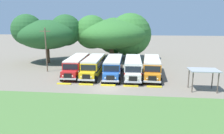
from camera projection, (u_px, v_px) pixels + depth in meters
The scene contains 16 objects.
ground_plane at pixel (107, 88), 28.48m from camera, with size 220.00×220.00×0.00m, color slate.
foreground_grass_strip at pixel (95, 115), 20.19m from camera, with size 80.00×11.69×0.01m, color #4C7538.
parked_bus_slot_0 at pixel (77, 64), 35.93m from camera, with size 3.00×10.88×2.82m.
parked_bus_slot_1 at pixel (94, 65), 35.35m from camera, with size 2.74×10.85×2.82m.
parked_bus_slot_2 at pixel (114, 66), 34.80m from camera, with size 2.93×10.87×2.82m.
parked_bus_slot_3 at pixel (133, 66), 34.34m from camera, with size 2.84×10.86×2.82m.
parked_bus_slot_4 at pixel (152, 66), 34.46m from camera, with size 3.16×10.91×2.82m.
curb_wheelstop_0 at pixel (64, 84), 30.07m from camera, with size 2.00×0.36×0.15m, color yellow.
curb_wheelstop_1 at pixel (86, 84), 29.73m from camera, with size 2.00×0.36×0.15m, color yellow.
curb_wheelstop_2 at pixel (108, 85), 29.40m from camera, with size 2.00×0.36×0.15m, color yellow.
curb_wheelstop_3 at pixel (131, 86), 29.06m from camera, with size 2.00×0.36×0.15m, color yellow.
curb_wheelstop_4 at pixel (154, 87), 28.73m from camera, with size 2.00×0.36×0.15m, color yellow.
broad_shade_tree at pixel (115, 34), 48.70m from camera, with size 16.57×16.46×10.47m.
secondary_tree at pixel (48, 33), 45.04m from camera, with size 13.66×11.87×10.10m.
utility_pole at pixel (46, 49), 36.85m from camera, with size 1.80×0.20×7.60m.
waiting_shelter at pixel (204, 72), 26.96m from camera, with size 3.60×2.60×2.72m.
Camera 1 is at (3.63, -27.04, 8.63)m, focal length 34.48 mm.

